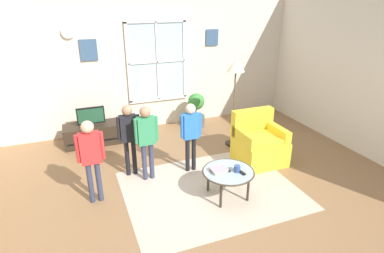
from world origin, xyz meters
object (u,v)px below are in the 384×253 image
Objects in this scene: floor_lamp at (236,74)px; cup at (237,169)px; book_stack at (219,170)px; person_blue_shirt at (191,130)px; television at (91,116)px; person_black_shirt at (129,132)px; person_green_shirt at (146,135)px; remote_near_cup at (226,169)px; tv_stand at (93,134)px; armchair at (259,144)px; remote_near_books at (242,172)px; potted_plant_by_window at (196,110)px; person_red_shirt at (91,153)px; coffee_table at (228,173)px.

cup is at bearing -116.27° from floor_lamp.
person_blue_shirt is (-0.10, 0.82, 0.29)m from book_stack.
television is 0.43× the size of person_black_shirt.
person_blue_shirt is 1.44m from floor_lamp.
person_green_shirt is at bearing 138.64° from cup.
book_stack reaches higher than remote_near_cup.
book_stack reaches higher than tv_stand.
armchair is 3.74× the size of book_stack.
floor_lamp is at bearing 63.73° from cup.
person_black_shirt is 0.98× the size of person_green_shirt.
person_blue_shirt is at bearing -49.77° from television.
remote_near_books and remote_near_cup have the same top height.
cup is at bearing -99.82° from potted_plant_by_window.
tv_stand is 7.67× the size of remote_near_cup.
cup is 2.71m from potted_plant_by_window.
cup is 1.02m from person_blue_shirt.
tv_stand is at bearing 112.43° from person_green_shirt.
person_black_shirt reaches higher than television.
person_green_shirt is at bearing -67.57° from tv_stand.
television reaches higher than tv_stand.
armchair reaches higher than remote_near_books.
remote_near_books is 0.12× the size of person_green_shirt.
book_stack is (1.50, -2.47, 0.23)m from tv_stand.
person_black_shirt is at bearing -168.57° from floor_lamp.
floor_lamp reaches higher than television.
book_stack is at bearing -58.76° from television.
armchair is at bearing 32.49° from book_stack.
armchair is at bearing -34.19° from tv_stand.
tv_stand is 2.20m from potted_plant_by_window.
television is at bearing 112.46° from person_green_shirt.
person_black_shirt is 0.81m from person_red_shirt.
person_green_shirt is (-1.05, 0.92, 0.30)m from cup.
coffee_table is 1.89m from person_red_shirt.
person_red_shirt is at bearing 163.51° from remote_near_cup.
person_red_shirt is 3.14m from potted_plant_by_window.
remote_near_cup is 0.12× the size of person_red_shirt.
armchair is at bearing 42.79° from cup.
person_blue_shirt is at bearing 110.92° from remote_near_books.
television is 0.68× the size of potted_plant_by_window.
cup is (1.73, -2.58, 0.26)m from tv_stand.
cup reaches higher than remote_near_books.
armchair is 1.28m from person_blue_shirt.
person_red_shirt is (-0.15, -1.96, 0.56)m from tv_stand.
person_black_shirt is at bearing 134.70° from book_stack.
potted_plant_by_window is (0.69, 2.56, -0.06)m from book_stack.
person_black_shirt is (-1.31, 1.21, 0.32)m from remote_near_books.
person_green_shirt is at bearing 138.17° from remote_near_cup.
floor_lamp is at bearing -74.29° from potted_plant_by_window.
tv_stand is 3.18m from remote_near_books.
person_green_shirt is 2.03m from floor_lamp.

